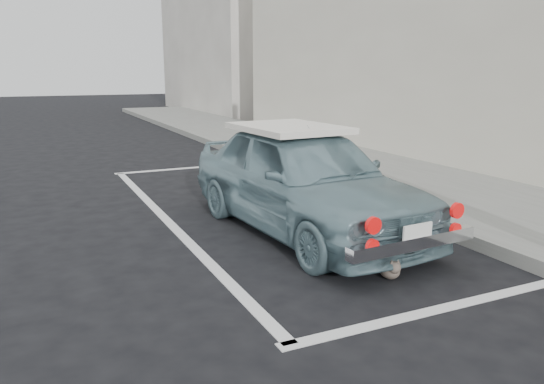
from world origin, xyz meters
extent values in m
plane|color=black|center=(0.00, 0.00, 0.00)|extent=(80.00, 80.00, 0.00)
cube|color=slate|center=(3.20, 2.00, 0.07)|extent=(2.80, 40.00, 0.15)
cube|color=black|center=(4.66, 4.00, 1.40)|extent=(0.10, 16.00, 2.40)
cube|color=#B0AAA0|center=(6.35, 20.00, 4.00)|extent=(3.50, 10.00, 8.00)
cube|color=silver|center=(0.50, -0.50, 0.00)|extent=(3.00, 0.12, 0.01)
cube|color=silver|center=(0.50, 6.50, 0.00)|extent=(3.00, 0.12, 0.01)
cube|color=silver|center=(-0.90, 3.00, 0.00)|extent=(0.12, 7.00, 0.01)
imported|color=gray|center=(0.48, 1.87, 0.64)|extent=(1.76, 3.84, 1.27)
cube|color=white|center=(0.46, 2.24, 1.20)|extent=(1.15, 1.49, 0.07)
cube|color=silver|center=(0.61, 0.05, 0.38)|extent=(1.43, 0.22, 0.12)
cube|color=white|center=(0.62, 0.01, 0.48)|extent=(0.33, 0.04, 0.17)
cylinder|color=red|center=(0.12, -0.01, 0.62)|extent=(0.15, 0.05, 0.15)
cylinder|color=red|center=(1.11, 0.06, 0.62)|extent=(0.15, 0.05, 0.15)
cylinder|color=red|center=(0.12, -0.01, 0.44)|extent=(0.12, 0.05, 0.12)
cylinder|color=red|center=(1.11, 0.06, 0.44)|extent=(0.12, 0.05, 0.12)
ellipsoid|color=brown|center=(0.50, 0.22, 0.10)|extent=(0.26, 0.33, 0.18)
sphere|color=brown|center=(0.46, 0.10, 0.16)|extent=(0.11, 0.11, 0.11)
cone|color=brown|center=(0.43, 0.11, 0.21)|extent=(0.04, 0.04, 0.04)
cone|color=brown|center=(0.49, 0.09, 0.21)|extent=(0.04, 0.04, 0.04)
cylinder|color=brown|center=(0.58, 0.35, 0.03)|extent=(0.05, 0.19, 0.03)
camera|label=1|loc=(-2.46, -3.51, 1.89)|focal=35.00mm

